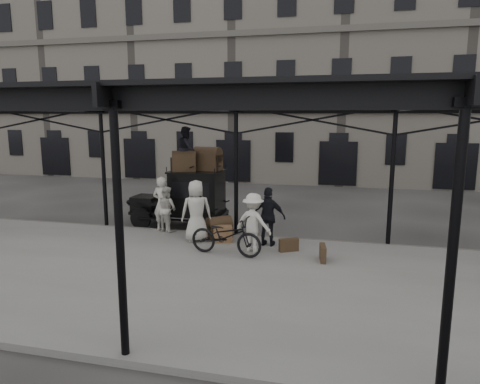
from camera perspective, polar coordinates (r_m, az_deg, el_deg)
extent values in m
plane|color=#383533|center=(13.09, -2.67, -8.51)|extent=(120.00, 120.00, 0.00)
cube|color=slate|center=(11.27, -5.58, -11.28)|extent=(28.00, 8.00, 0.15)
cylinder|color=black|center=(14.47, -0.52, 2.06)|extent=(0.14, 0.14, 4.30)
cylinder|color=black|center=(7.32, -15.72, -6.36)|extent=(0.14, 0.14, 4.30)
cube|color=black|center=(14.33, -0.54, 11.32)|extent=(22.00, 0.10, 0.45)
cube|color=black|center=(7.04, -16.64, 12.16)|extent=(22.00, 0.10, 0.45)
cube|color=black|center=(10.79, -5.47, 12.58)|extent=(22.50, 9.00, 0.08)
cube|color=silver|center=(10.79, -5.48, 12.95)|extent=(18.00, 7.00, 0.04)
cube|color=slate|center=(30.23, 7.17, 15.40)|extent=(64.00, 8.00, 14.00)
cylinder|color=black|center=(16.39, -13.12, -3.48)|extent=(0.80, 0.10, 0.80)
cylinder|color=black|center=(17.65, -11.03, -2.43)|extent=(0.80, 0.10, 0.80)
cylinder|color=black|center=(15.41, -4.42, -4.10)|extent=(0.80, 0.10, 0.80)
cylinder|color=black|center=(16.75, -2.90, -2.93)|extent=(0.80, 0.10, 0.80)
cube|color=black|center=(16.49, -8.13, -2.70)|extent=(3.60, 1.25, 0.12)
cube|color=black|center=(16.96, -12.39, -1.43)|extent=(0.90, 1.00, 0.55)
cube|color=black|center=(17.17, -13.80, -1.35)|extent=(0.06, 0.70, 0.55)
cube|color=black|center=(16.61, -9.92, -1.24)|extent=(0.70, 1.30, 0.10)
cube|color=black|center=(16.07, -5.71, -0.07)|extent=(1.80, 1.45, 1.55)
cube|color=black|center=(15.36, -6.62, 0.20)|extent=(1.40, 0.02, 0.60)
cube|color=black|center=(15.95, -5.76, 2.76)|extent=(1.90, 1.55, 0.06)
imported|color=beige|center=(15.32, -10.33, -1.56)|extent=(0.75, 0.54, 1.94)
imported|color=beige|center=(15.29, -9.79, -2.19)|extent=(0.96, 0.87, 1.61)
imported|color=beige|center=(13.89, -5.84, -2.51)|extent=(1.15, 0.98, 2.01)
imported|color=black|center=(13.38, 3.81, -3.31)|extent=(1.13, 0.57, 1.85)
imported|color=silver|center=(12.81, 1.77, -4.09)|extent=(1.28, 0.94, 1.77)
imported|color=black|center=(12.55, -1.89, -5.85)|extent=(2.27, 1.04, 1.15)
imported|color=black|center=(15.89, -7.13, 5.75)|extent=(0.80, 0.92, 1.62)
cube|color=olive|center=(13.95, -2.32, -5.61)|extent=(0.72, 0.62, 0.50)
cube|color=#472E21|center=(12.35, 10.98, -8.00)|extent=(0.23, 0.61, 0.45)
cube|color=#472E21|center=(13.03, 6.52, -7.03)|extent=(0.60, 0.42, 0.40)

